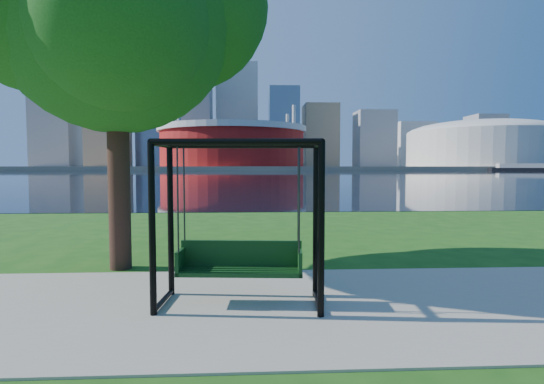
{
  "coord_description": "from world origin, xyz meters",
  "views": [
    {
      "loc": [
        -0.31,
        -6.5,
        2.02
      ],
      "look_at": [
        0.03,
        0.0,
        1.63
      ],
      "focal_mm": 28.0,
      "sensor_mm": 36.0,
      "label": 1
    }
  ],
  "objects": [
    {
      "name": "ground",
      "position": [
        0.0,
        0.0,
        0.0
      ],
      "size": [
        900.0,
        900.0,
        0.0
      ],
      "primitive_type": "plane",
      "color": "#1E5114",
      "rests_on": "ground"
    },
    {
      "name": "path",
      "position": [
        0.0,
        -0.5,
        0.01
      ],
      "size": [
        120.0,
        4.0,
        0.03
      ],
      "primitive_type": "cube",
      "color": "#9E937F",
      "rests_on": "ground"
    },
    {
      "name": "river",
      "position": [
        0.0,
        102.0,
        0.01
      ],
      "size": [
        900.0,
        180.0,
        0.02
      ],
      "primitive_type": "cube",
      "color": "black",
      "rests_on": "ground"
    },
    {
      "name": "far_bank",
      "position": [
        0.0,
        306.0,
        1.0
      ],
      "size": [
        900.0,
        228.0,
        2.0
      ],
      "primitive_type": "cube",
      "color": "#937F60",
      "rests_on": "ground"
    },
    {
      "name": "stadium",
      "position": [
        -10.0,
        235.0,
        14.23
      ],
      "size": [
        83.0,
        83.0,
        32.0
      ],
      "color": "maroon",
      "rests_on": "far_bank"
    },
    {
      "name": "arena",
      "position": [
        135.0,
        235.0,
        15.87
      ],
      "size": [
        84.0,
        84.0,
        26.56
      ],
      "color": "beige",
      "rests_on": "far_bank"
    },
    {
      "name": "skyline",
      "position": [
        -4.27,
        319.39,
        35.89
      ],
      "size": [
        392.0,
        66.0,
        96.5
      ],
      "color": "gray",
      "rests_on": "far_bank"
    },
    {
      "name": "swing",
      "position": [
        -0.45,
        -0.45,
        1.15
      ],
      "size": [
        2.4,
        1.19,
        2.38
      ],
      "rotation": [
        0.0,
        0.0,
        -0.08
      ],
      "color": "black",
      "rests_on": "ground"
    },
    {
      "name": "park_tree",
      "position": [
        -2.92,
        1.98,
        5.08
      ],
      "size": [
        5.89,
        5.32,
        7.32
      ],
      "color": "black",
      "rests_on": "ground"
    },
    {
      "name": "barge",
      "position": [
        127.26,
        180.65,
        1.49
      ],
      "size": [
        34.01,
        18.71,
        3.29
      ],
      "rotation": [
        0.0,
        0.0,
        -0.32
      ],
      "color": "black",
      "rests_on": "river"
    }
  ]
}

